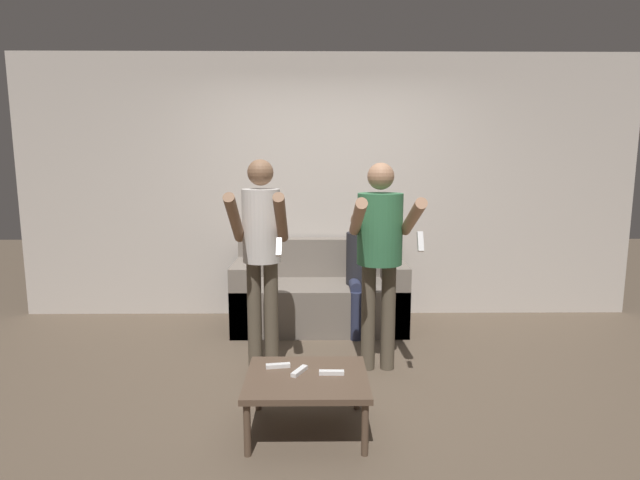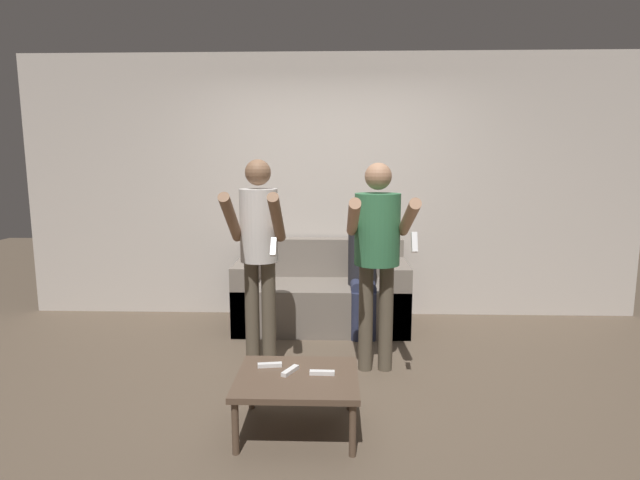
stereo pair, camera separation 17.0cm
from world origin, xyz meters
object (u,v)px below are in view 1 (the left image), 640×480
object	(u,v)px
person_standing_right	(380,242)
couch	(319,296)
remote_far	(278,366)
remote_mid	(299,371)
coffee_table	(307,382)
person_standing_left	(261,244)
remote_near	(332,373)
person_seated	(361,267)

from	to	relation	value
person_standing_right	couch	bearing A→B (deg)	112.39
couch	person_standing_right	xyz separation A→B (m)	(0.45, -1.08, 0.71)
couch	remote_far	distance (m)	1.87
remote_mid	person_standing_right	bearing A→B (deg)	55.47
coffee_table	couch	bearing A→B (deg)	87.31
coffee_table	person_standing_left	bearing A→B (deg)	111.52
coffee_table	remote_near	bearing A→B (deg)	8.02
remote_mid	remote_far	distance (m)	0.16
person_standing_right	remote_near	xyz separation A→B (m)	(-0.39, -0.87, -0.65)
person_standing_left	remote_near	bearing A→B (deg)	-60.17
person_seated	remote_mid	xyz separation A→B (m)	(-0.53, -1.77, -0.27)
remote_near	coffee_table	bearing A→B (deg)	-171.98
remote_mid	person_seated	bearing A→B (deg)	73.32
person_standing_left	person_standing_right	xyz separation A→B (m)	(0.89, -0.00, 0.01)
couch	person_standing_left	xyz separation A→B (m)	(-0.45, -1.08, 0.70)
person_standing_right	remote_mid	bearing A→B (deg)	-124.53
person_standing_left	remote_far	bearing A→B (deg)	-77.31
couch	person_seated	size ratio (longest dim) A/B	1.42
person_standing_left	remote_near	world-z (taller)	person_standing_left
person_standing_left	remote_far	world-z (taller)	person_standing_left
person_standing_left	person_standing_right	distance (m)	0.89
person_seated	remote_near	bearing A→B (deg)	-100.63
person_standing_right	person_seated	distance (m)	1.00
couch	person_standing_left	bearing A→B (deg)	-112.40
couch	person_standing_left	world-z (taller)	person_standing_left
couch	remote_far	world-z (taller)	couch
person_seated	person_standing_left	bearing A→B (deg)	-132.42
remote_far	person_standing_right	bearing A→B (deg)	46.84
person_seated	couch	bearing A→B (deg)	157.13
couch	coffee_table	world-z (taller)	couch
remote_mid	remote_far	world-z (taller)	same
person_seated	remote_near	size ratio (longest dim) A/B	7.68
remote_near	remote_far	bearing A→B (deg)	162.19
person_standing_right	remote_mid	distance (m)	1.22
coffee_table	remote_near	world-z (taller)	remote_near
person_seated	remote_mid	size ratio (longest dim) A/B	7.74
person_seated	remote_far	world-z (taller)	person_seated
couch	person_standing_left	distance (m)	1.36
person_standing_left	person_seated	world-z (taller)	person_standing_left
remote_near	remote_far	distance (m)	0.34
person_seated	remote_mid	world-z (taller)	person_seated
couch	remote_near	distance (m)	1.96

